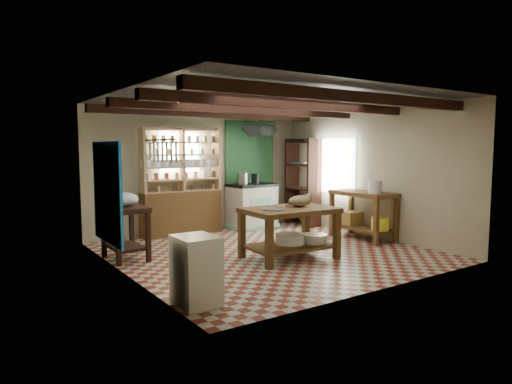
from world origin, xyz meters
TOP-DOWN VIEW (x-y plane):
  - floor at (0.00, 0.00)m, footprint 5.00×5.00m
  - ceiling at (0.00, 0.00)m, footprint 5.00×5.00m
  - wall_back at (0.00, 2.50)m, footprint 5.00×0.04m
  - wall_front at (0.00, -2.50)m, footprint 5.00×0.04m
  - wall_left at (-2.50, 0.00)m, footprint 0.04×5.00m
  - wall_right at (2.50, 0.00)m, footprint 0.04×5.00m
  - ceiling_beams at (0.00, 0.00)m, footprint 5.00×3.80m
  - blue_wall_patch at (-2.47, 0.90)m, footprint 0.04×1.40m
  - green_wall_patch at (1.25, 2.47)m, footprint 1.30×0.04m
  - window_back at (-0.50, 2.48)m, footprint 0.90×0.02m
  - window_right at (2.48, 1.00)m, footprint 0.02×1.30m
  - utensil_rail at (-2.44, -1.20)m, footprint 0.06×0.90m
  - pot_rack at (1.25, 2.05)m, footprint 0.86×0.12m
  - shelving_unit at (-0.55, 2.31)m, footprint 1.70×0.34m
  - tall_rack at (2.28, 1.80)m, footprint 0.40×0.86m
  - work_table at (0.05, -0.53)m, footprint 1.50×1.04m
  - stove at (1.09, 2.15)m, footprint 1.06×0.75m
  - prep_table at (-2.20, 0.90)m, footprint 0.60×0.86m
  - white_cabinet at (-2.22, -1.67)m, footprint 0.45×0.54m
  - right_counter at (2.18, -0.15)m, footprint 0.69×1.33m
  - cat at (0.30, -0.49)m, footprint 0.45×0.36m
  - steel_tray at (-0.31, -0.56)m, footprint 0.39×0.39m
  - basin_large at (0.10, -0.48)m, footprint 0.51×0.51m
  - basin_small at (0.49, -0.65)m, footprint 0.43×0.43m
  - kettle_left at (0.84, 2.13)m, footprint 0.23×0.23m
  - kettle_right at (1.19, 2.16)m, footprint 0.19×0.19m
  - enamel_bowl at (-2.20, 0.90)m, footprint 0.45×0.45m
  - white_bucket at (2.12, -0.50)m, footprint 0.26×0.26m
  - wicker_basket at (2.19, 0.15)m, footprint 0.38×0.31m
  - yellow_tub at (2.17, -0.60)m, footprint 0.34×0.34m

SIDE VIEW (x-z plane):
  - floor at x=0.00m, z-range -0.02..0.00m
  - basin_small at x=0.49m, z-range 0.22..0.36m
  - basin_large at x=0.10m, z-range 0.22..0.39m
  - yellow_tub at x=2.17m, z-range 0.25..0.49m
  - wicker_basket at x=2.19m, z-range 0.25..0.51m
  - white_cabinet at x=-2.22m, z-range 0.00..0.80m
  - work_table at x=0.05m, z-range 0.00..0.83m
  - prep_table at x=-2.20m, z-range 0.00..0.86m
  - right_counter at x=2.18m, z-range 0.00..0.94m
  - stove at x=1.09m, z-range 0.00..0.99m
  - steel_tray at x=-0.31m, z-range 0.83..0.85m
  - cat at x=0.30m, z-range 0.83..1.01m
  - enamel_bowl at x=-2.20m, z-range 0.86..1.09m
  - tall_rack at x=2.28m, z-range 0.00..2.00m
  - white_bucket at x=2.12m, z-range 0.94..1.19m
  - blue_wall_patch at x=-2.47m, z-range 0.30..1.90m
  - shelving_unit at x=-0.55m, z-range 0.00..2.20m
  - kettle_right at x=1.19m, z-range 0.99..1.21m
  - kettle_left at x=0.84m, z-range 0.99..1.24m
  - green_wall_patch at x=1.25m, z-range 0.10..2.40m
  - wall_back at x=0.00m, z-range 0.00..2.60m
  - wall_front at x=0.00m, z-range 0.00..2.60m
  - wall_left at x=-2.50m, z-range 0.00..2.60m
  - wall_right at x=2.50m, z-range 0.00..2.60m
  - window_right at x=2.48m, z-range 0.80..2.00m
  - window_back at x=-0.50m, z-range 1.30..2.10m
  - utensil_rail at x=-2.44m, z-range 1.64..1.92m
  - pot_rack at x=1.25m, z-range 2.00..2.36m
  - ceiling_beams at x=0.00m, z-range 2.40..2.56m
  - ceiling at x=0.00m, z-range 2.59..2.61m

